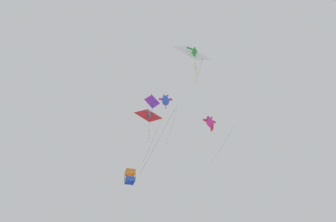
# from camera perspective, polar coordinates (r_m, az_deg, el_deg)

# --- Properties ---
(kite_diamond_low_drifter) EXTENTS (1.83, 3.06, 8.26)m
(kite_diamond_low_drifter) POSITION_cam_1_polar(r_m,az_deg,el_deg) (32.98, -2.33, 1.30)
(kite_diamond_low_drifter) COLOR purple
(kite_box_near_right) EXTENTS (1.05, 0.89, 1.35)m
(kite_box_near_right) POSITION_cam_1_polar(r_m,az_deg,el_deg) (34.78, -5.64, -9.61)
(kite_box_near_right) COLOR orange
(kite_fish_highest) EXTENTS (2.55, 1.85, 7.83)m
(kite_fish_highest) POSITION_cam_1_polar(r_m,az_deg,el_deg) (46.69, -0.35, 1.57)
(kite_fish_highest) COLOR blue
(kite_fish_mid_left) EXTENTS (3.22, 3.72, 7.71)m
(kite_fish_mid_left) POSITION_cam_1_polar(r_m,az_deg,el_deg) (46.37, 6.20, -1.66)
(kite_fish_mid_left) COLOR #DB2D93
(kite_delta_near_left) EXTENTS (1.88, 2.66, 7.56)m
(kite_delta_near_left) POSITION_cam_1_polar(r_m,az_deg,el_deg) (46.52, -2.88, -0.67)
(kite_delta_near_left) COLOR red
(kite_delta_upper_right) EXTENTS (1.51, 3.22, 5.34)m
(kite_delta_upper_right) POSITION_cam_1_polar(r_m,az_deg,el_deg) (37.75, 3.68, 8.56)
(kite_delta_upper_right) COLOR white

